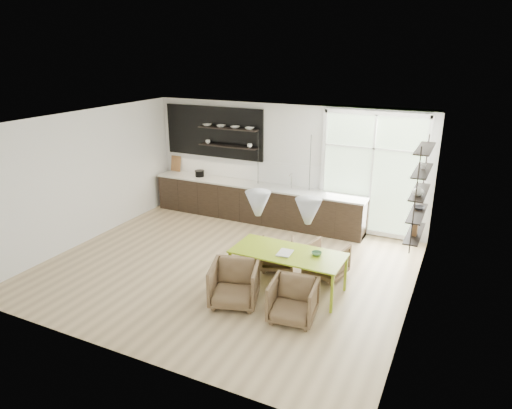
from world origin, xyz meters
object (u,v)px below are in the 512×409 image
at_px(dining_table, 288,255).
at_px(armchair_back_right, 327,260).
at_px(armchair_back_left, 277,254).
at_px(wire_stool, 241,270).
at_px(armchair_front_right, 293,301).
at_px(armchair_front_left, 234,284).

height_order(dining_table, armchair_back_right, dining_table).
distance_m(armchair_back_left, wire_stool, 0.92).
bearing_deg(dining_table, armchair_front_right, -62.11).
height_order(armchair_back_left, wire_stool, armchair_back_left).
bearing_deg(wire_stool, armchair_back_right, 35.04).
bearing_deg(dining_table, armchair_back_right, 59.36).
xyz_separation_m(armchair_back_right, armchair_front_right, (-0.04, -1.66, 0.01)).
height_order(dining_table, wire_stool, dining_table).
height_order(armchair_back_right, wire_stool, armchair_back_right).
distance_m(armchair_back_right, wire_stool, 1.65).
distance_m(armchair_front_right, wire_stool, 1.49).
relative_size(armchair_back_right, armchair_front_left, 0.88).
bearing_deg(dining_table, wire_stool, -168.98).
distance_m(armchair_back_left, armchair_front_left, 1.54).
bearing_deg(armchair_front_left, armchair_front_right, -18.88).
bearing_deg(armchair_back_left, dining_table, 104.72).
height_order(armchair_back_left, armchair_back_right, armchair_back_right).
height_order(armchair_front_left, armchair_front_right, armchair_front_left).
bearing_deg(armchair_front_left, armchair_back_left, 67.11).
relative_size(armchair_back_left, armchair_front_right, 0.88).
bearing_deg(armchair_back_right, armchair_back_left, 16.67).
bearing_deg(dining_table, armchair_back_left, 126.58).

